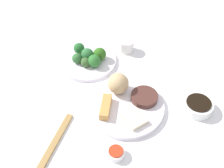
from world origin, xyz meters
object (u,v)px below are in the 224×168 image
(soy_sauce_bowl, at_px, (198,106))
(teacup, at_px, (126,46))
(main_plate, at_px, (126,106))
(sauce_ramekin_sweet_and_sour, at_px, (116,153))
(chopsticks_pair, at_px, (54,144))
(broccoli_plate, at_px, (87,61))

(soy_sauce_bowl, bearing_deg, teacup, 91.95)
(teacup, bearing_deg, main_plate, -126.42)
(soy_sauce_bowl, relative_size, teacup, 1.66)
(sauce_ramekin_sweet_and_sour, bearing_deg, chopsticks_pair, 135.06)
(main_plate, xyz_separation_m, sauce_ramekin_sweet_and_sour, (-0.13, -0.13, 0.00))
(soy_sauce_bowl, distance_m, teacup, 0.39)
(sauce_ramekin_sweet_and_sour, height_order, chopsticks_pair, sauce_ramekin_sweet_and_sour)
(main_plate, distance_m, broccoli_plate, 0.28)
(soy_sauce_bowl, xyz_separation_m, chopsticks_pair, (-0.47, 0.15, -0.01))
(chopsticks_pair, bearing_deg, teacup, 28.45)
(broccoli_plate, bearing_deg, chopsticks_pair, -135.76)
(broccoli_plate, bearing_deg, teacup, -9.45)
(sauce_ramekin_sweet_and_sour, distance_m, teacup, 0.50)
(teacup, bearing_deg, sauce_ramekin_sweet_and_sour, -129.57)
(soy_sauce_bowl, distance_m, chopsticks_pair, 0.49)
(main_plate, xyz_separation_m, teacup, (0.18, 0.25, 0.02))
(teacup, bearing_deg, broccoli_plate, 170.55)
(soy_sauce_bowl, bearing_deg, broccoli_plate, 113.75)
(main_plate, xyz_separation_m, soy_sauce_bowl, (0.20, -0.14, 0.01))
(soy_sauce_bowl, height_order, sauce_ramekin_sweet_and_sour, soy_sauce_bowl)
(main_plate, height_order, chopsticks_pair, main_plate)
(broccoli_plate, distance_m, chopsticks_pair, 0.39)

